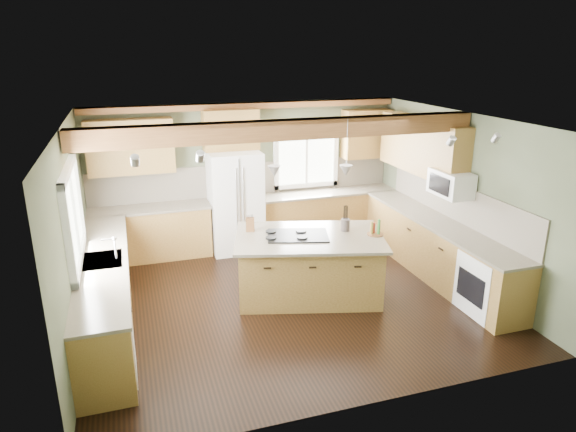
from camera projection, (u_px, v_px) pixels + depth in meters
name	position (u px, v px, depth m)	size (l,w,h in m)	color
floor	(288.00, 298.00, 7.55)	(5.60, 5.60, 0.00)	black
ceiling	(288.00, 120.00, 6.73)	(5.60, 5.60, 0.00)	silver
wall_back	(246.00, 174.00, 9.40)	(5.60, 5.60, 0.00)	#424B35
wall_left	(72.00, 236.00, 6.33)	(5.00, 5.00, 0.00)	#424B35
wall_right	(460.00, 197.00, 7.95)	(5.00, 5.00, 0.00)	#424B35
ceiling_beam	(287.00, 130.00, 6.82)	(5.55, 0.26, 0.26)	#563118
soffit_trim	(246.00, 106.00, 8.92)	(5.55, 0.20, 0.10)	#563118
backsplash_back	(247.00, 179.00, 9.42)	(5.58, 0.03, 0.58)	brown
backsplash_right	(456.00, 202.00, 8.02)	(0.03, 3.70, 0.58)	brown
base_cab_back_left	(151.00, 234.00, 8.88)	(2.02, 0.60, 0.88)	brown
counter_back_left	(149.00, 208.00, 8.74)	(2.06, 0.64, 0.04)	#463F33
base_cab_back_right	(327.00, 216.00, 9.83)	(2.62, 0.60, 0.88)	brown
counter_back_right	(327.00, 192.00, 9.69)	(2.66, 0.64, 0.04)	#463F33
base_cab_left	(106.00, 293.00, 6.73)	(0.60, 3.70, 0.88)	brown
counter_left	(102.00, 261.00, 6.59)	(0.64, 3.74, 0.04)	#463F33
base_cab_right	(436.00, 250.00, 8.18)	(0.60, 3.70, 0.88)	brown
counter_right	(439.00, 222.00, 8.04)	(0.64, 3.74, 0.04)	#463F33
upper_cab_back_left	(130.00, 147.00, 8.46)	(1.40, 0.35, 0.90)	brown
upper_cab_over_fridge	(231.00, 130.00, 8.89)	(0.96, 0.35, 0.70)	brown
upper_cab_right	(422.00, 146.00, 8.51)	(0.35, 2.20, 0.90)	brown
upper_cab_back_corner	(366.00, 134.00, 9.71)	(0.90, 0.35, 0.90)	brown
window_left	(72.00, 215.00, 6.30)	(0.04, 1.60, 1.05)	white
window_back	(306.00, 157.00, 9.64)	(1.10, 0.04, 1.00)	white
sink	(102.00, 261.00, 6.59)	(0.50, 0.65, 0.03)	#262628
faucet	(115.00, 249.00, 6.59)	(0.02, 0.02, 0.28)	#B2B2B7
dishwasher	(105.00, 346.00, 5.56)	(0.60, 0.60, 0.84)	white
oven	(489.00, 284.00, 7.01)	(0.60, 0.72, 0.84)	white
microwave	(451.00, 183.00, 7.77)	(0.40, 0.70, 0.38)	white
pendant_left	(274.00, 171.00, 7.08)	(0.18, 0.18, 0.16)	#B2B2B7
pendant_right	(346.00, 171.00, 7.12)	(0.18, 0.18, 0.16)	#B2B2B7
refrigerator	(236.00, 202.00, 9.10)	(0.90, 0.74, 1.80)	white
island	(309.00, 266.00, 7.56)	(2.00, 1.22, 0.88)	brown
island_top	(309.00, 237.00, 7.41)	(2.13, 1.35, 0.04)	#463F33
cooktop	(298.00, 235.00, 7.40)	(0.86, 0.58, 0.02)	black
knife_block	(250.00, 224.00, 7.58)	(0.12, 0.09, 0.21)	brown
utensil_crock	(345.00, 225.00, 7.60)	(0.13, 0.13, 0.18)	#3F3732
bottle_tray	(376.00, 228.00, 7.42)	(0.24, 0.24, 0.22)	brown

